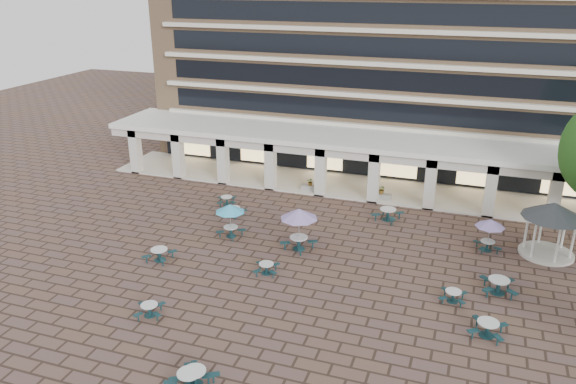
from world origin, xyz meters
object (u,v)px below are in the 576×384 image
picnic_table_1 (195,376)px  gazebo (553,216)px  picnic_table_0 (149,309)px  planter_left (310,186)px  picnic_table_2 (189,379)px  planter_right (382,194)px

picnic_table_1 → gazebo: size_ratio=0.54×
picnic_table_0 → planter_left: planter_left is taller
picnic_table_2 → planter_right: planter_right is taller
planter_right → picnic_table_0: bearing=-113.1°
picnic_table_1 → planter_left: 23.78m
gazebo → picnic_table_0: bearing=-144.8°
picnic_table_0 → picnic_table_2: 6.16m
picnic_table_2 → planter_right: 24.21m
picnic_table_1 → planter_right: (3.75, 23.70, 0.04)m
planter_left → picnic_table_1: bearing=-85.1°
picnic_table_0 → picnic_table_1: picnic_table_1 is taller
picnic_table_2 → planter_right: size_ratio=1.31×
planter_left → picnic_table_2: bearing=-85.5°
gazebo → planter_right: gazebo is taller
picnic_table_0 → gazebo: size_ratio=0.47×
picnic_table_0 → planter_left: size_ratio=1.18×
picnic_table_0 → planter_right: 21.47m
gazebo → planter_right: size_ratio=2.49×
picnic_table_2 → gazebo: 23.87m
picnic_table_0 → gazebo: 24.41m
picnic_table_1 → planter_left: planter_left is taller
picnic_table_2 → planter_left: 23.98m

